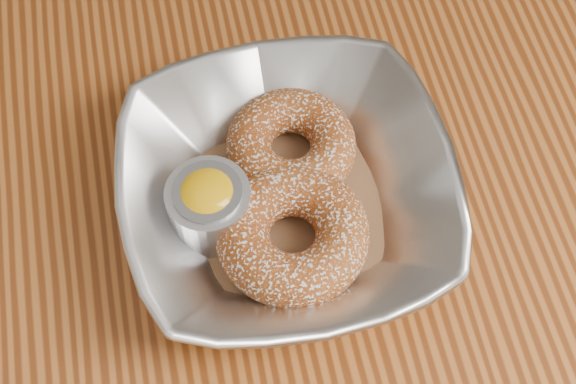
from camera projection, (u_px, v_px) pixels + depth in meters
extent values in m
cube|color=brown|center=(356.00, 179.00, 0.60)|extent=(1.20, 0.80, 0.04)
imported|color=silver|center=(288.00, 194.00, 0.54)|extent=(0.23, 0.23, 0.06)
cube|color=brown|center=(288.00, 206.00, 0.56)|extent=(0.19, 0.19, 0.00)
torus|color=brown|center=(291.00, 146.00, 0.56)|extent=(0.09, 0.09, 0.03)
torus|color=brown|center=(292.00, 234.00, 0.53)|extent=(0.11, 0.11, 0.04)
cylinder|color=silver|center=(210.00, 208.00, 0.54)|extent=(0.06, 0.06, 0.04)
cylinder|color=gray|center=(209.00, 205.00, 0.53)|extent=(0.05, 0.05, 0.04)
ellipsoid|color=#FBB507|center=(208.00, 196.00, 0.52)|extent=(0.04, 0.04, 0.03)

